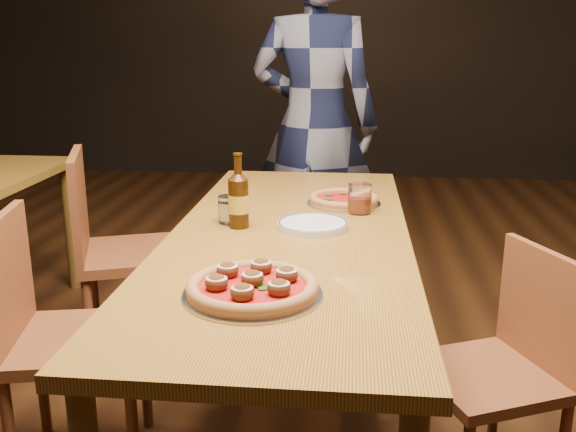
# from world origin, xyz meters

# --- Properties ---
(ground) EXTENTS (9.00, 9.00, 0.00)m
(ground) POSITION_xyz_m (0.00, 0.00, 0.00)
(ground) COLOR black
(table_main) EXTENTS (0.80, 2.00, 0.75)m
(table_main) POSITION_xyz_m (0.00, 0.00, 0.68)
(table_main) COLOR brown
(table_main) RESTS_ON ground
(chair_main_nw) EXTENTS (0.50, 0.50, 0.90)m
(chair_main_nw) POSITION_xyz_m (-0.66, -0.26, 0.45)
(chair_main_nw) COLOR brown
(chair_main_nw) RESTS_ON ground
(chair_main_sw) EXTENTS (0.58, 0.58, 0.97)m
(chair_main_sw) POSITION_xyz_m (-0.73, 0.49, 0.49)
(chair_main_sw) COLOR brown
(chair_main_sw) RESTS_ON ground
(chair_main_e) EXTENTS (0.50, 0.50, 0.81)m
(chair_main_e) POSITION_xyz_m (0.63, -0.28, 0.41)
(chair_main_e) COLOR brown
(chair_main_e) RESTS_ON ground
(chair_end) EXTENTS (0.49, 0.49, 0.90)m
(chair_end) POSITION_xyz_m (-0.05, 1.23, 0.45)
(chair_end) COLOR brown
(chair_end) RESTS_ON ground
(pizza_meatball) EXTENTS (0.36, 0.36, 0.07)m
(pizza_meatball) POSITION_xyz_m (-0.04, -0.56, 0.77)
(pizza_meatball) COLOR #B7B7BF
(pizza_meatball) RESTS_ON table_main
(pizza_margherita) EXTENTS (0.29, 0.29, 0.04)m
(pizza_margherita) POSITION_xyz_m (0.18, 0.40, 0.77)
(pizza_margherita) COLOR #B7B7BF
(pizza_margherita) RESTS_ON table_main
(plate_stack) EXTENTS (0.24, 0.24, 0.02)m
(plate_stack) POSITION_xyz_m (0.08, 0.05, 0.76)
(plate_stack) COLOR white
(plate_stack) RESTS_ON table_main
(beer_bottle) EXTENTS (0.07, 0.07, 0.25)m
(beer_bottle) POSITION_xyz_m (-0.18, 0.04, 0.84)
(beer_bottle) COLOR black
(beer_bottle) RESTS_ON table_main
(water_glass) EXTENTS (0.08, 0.08, 0.10)m
(water_glass) POSITION_xyz_m (-0.22, 0.09, 0.80)
(water_glass) COLOR white
(water_glass) RESTS_ON table_main
(amber_glass) EXTENTS (0.09, 0.09, 0.11)m
(amber_glass) POSITION_xyz_m (0.24, 0.27, 0.81)
(amber_glass) COLOR #A53B12
(amber_glass) RESTS_ON table_main
(diner) EXTENTS (0.74, 0.55, 1.87)m
(diner) POSITION_xyz_m (0.00, 1.34, 0.93)
(diner) COLOR black
(diner) RESTS_ON ground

